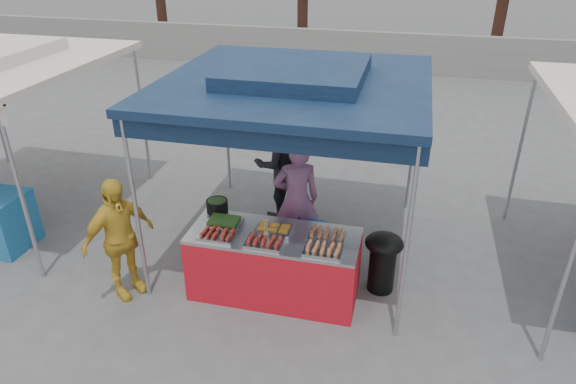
% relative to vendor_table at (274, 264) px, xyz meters
% --- Properties ---
extents(ground_plane, '(80.00, 80.00, 0.00)m').
position_rel_vendor_table_xyz_m(ground_plane, '(0.00, 0.10, -0.43)').
color(ground_plane, '#4F5052').
extents(back_wall, '(40.00, 0.25, 1.20)m').
position_rel_vendor_table_xyz_m(back_wall, '(0.00, 11.10, 0.17)').
color(back_wall, slate).
rests_on(back_wall, ground_plane).
extents(main_canopy, '(3.20, 3.20, 2.57)m').
position_rel_vendor_table_xyz_m(main_canopy, '(0.00, 1.07, 1.94)').
color(main_canopy, '#A6A6AC').
rests_on(main_canopy, ground_plane).
extents(vendor_table, '(2.00, 0.80, 0.85)m').
position_rel_vendor_table_xyz_m(vendor_table, '(0.00, 0.00, 0.00)').
color(vendor_table, '#AB0F1B').
rests_on(vendor_table, ground_plane).
extents(food_tray_fl, '(0.42, 0.30, 0.07)m').
position_rel_vendor_table_xyz_m(food_tray_fl, '(-0.61, -0.22, 0.46)').
color(food_tray_fl, '#B1B1B5').
rests_on(food_tray_fl, vendor_table).
extents(food_tray_fm, '(0.42, 0.30, 0.07)m').
position_rel_vendor_table_xyz_m(food_tray_fm, '(-0.04, -0.24, 0.46)').
color(food_tray_fm, '#B1B1B5').
rests_on(food_tray_fm, vendor_table).
extents(food_tray_fr, '(0.42, 0.30, 0.07)m').
position_rel_vendor_table_xyz_m(food_tray_fr, '(0.63, -0.24, 0.46)').
color(food_tray_fr, '#B1B1B5').
rests_on(food_tray_fr, vendor_table).
extents(food_tray_bl, '(0.42, 0.30, 0.07)m').
position_rel_vendor_table_xyz_m(food_tray_bl, '(-0.64, 0.07, 0.46)').
color(food_tray_bl, '#B1B1B5').
rests_on(food_tray_bl, vendor_table).
extents(food_tray_bm, '(0.42, 0.30, 0.07)m').
position_rel_vendor_table_xyz_m(food_tray_bm, '(-0.02, 0.06, 0.46)').
color(food_tray_bm, '#B1B1B5').
rests_on(food_tray_bm, vendor_table).
extents(food_tray_br, '(0.42, 0.30, 0.07)m').
position_rel_vendor_table_xyz_m(food_tray_br, '(0.62, 0.06, 0.46)').
color(food_tray_br, '#B1B1B5').
rests_on(food_tray_br, vendor_table).
extents(cooking_pot, '(0.27, 0.27, 0.16)m').
position_rel_vendor_table_xyz_m(cooking_pot, '(-0.83, 0.35, 0.50)').
color(cooking_pot, black).
rests_on(cooking_pot, vendor_table).
extents(skewer_cup, '(0.08, 0.08, 0.10)m').
position_rel_vendor_table_xyz_m(skewer_cup, '(-0.05, -0.15, 0.47)').
color(skewer_cup, '#A6A6AC').
rests_on(skewer_cup, vendor_table).
extents(wok_burner, '(0.47, 0.47, 0.78)m').
position_rel_vendor_table_xyz_m(wok_burner, '(1.26, 0.39, 0.04)').
color(wok_burner, black).
rests_on(wok_burner, ground_plane).
extents(crate_left, '(0.47, 0.33, 0.28)m').
position_rel_vendor_table_xyz_m(crate_left, '(-0.27, 0.69, -0.28)').
color(crate_left, navy).
rests_on(crate_left, ground_plane).
extents(crate_right, '(0.52, 0.37, 0.31)m').
position_rel_vendor_table_xyz_m(crate_right, '(0.23, 0.68, -0.27)').
color(crate_right, navy).
rests_on(crate_right, ground_plane).
extents(crate_stacked, '(0.49, 0.35, 0.30)m').
position_rel_vendor_table_xyz_m(crate_stacked, '(0.23, 0.68, 0.04)').
color(crate_stacked, navy).
rests_on(crate_stacked, crate_right).
extents(vendor_woman, '(0.72, 0.61, 1.69)m').
position_rel_vendor_table_xyz_m(vendor_woman, '(0.06, 0.90, 0.42)').
color(vendor_woman, '#794D73').
rests_on(vendor_woman, ground_plane).
extents(helper_man, '(1.04, 0.95, 1.73)m').
position_rel_vendor_table_xyz_m(helper_man, '(-0.38, 1.88, 0.44)').
color(helper_man, black).
rests_on(helper_man, ground_plane).
extents(customer_person, '(0.78, 0.98, 1.55)m').
position_rel_vendor_table_xyz_m(customer_person, '(-1.77, -0.42, 0.35)').
color(customer_person, gold).
rests_on(customer_person, ground_plane).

